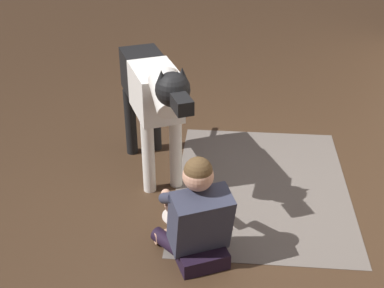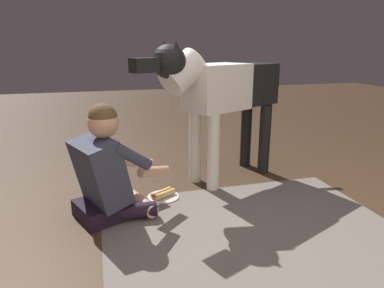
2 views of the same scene
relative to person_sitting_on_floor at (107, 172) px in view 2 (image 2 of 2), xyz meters
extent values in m
plane|color=#3F2B1B|center=(-0.69, 0.21, -0.33)|extent=(14.77, 14.77, 0.00)
cube|color=#696059|center=(-0.90, 0.49, -0.33)|extent=(1.94, 1.47, 0.01)
cube|color=black|center=(0.09, 0.04, -0.27)|extent=(0.36, 0.41, 0.12)
cylinder|color=black|center=(0.01, -0.17, -0.27)|extent=(0.35, 0.37, 0.11)
cylinder|color=tan|center=(-0.16, -0.16, -0.27)|extent=(0.25, 0.36, 0.09)
cylinder|color=black|center=(-0.12, 0.12, -0.27)|extent=(0.40, 0.12, 0.11)
cylinder|color=tan|center=(-0.23, -0.01, -0.27)|extent=(0.21, 0.37, 0.09)
cube|color=#33374A|center=(0.05, 0.02, 0.01)|extent=(0.44, 0.49, 0.49)
cylinder|color=#33374A|center=(-0.03, -0.20, 0.14)|extent=(0.30, 0.19, 0.24)
cylinder|color=tan|center=(-0.23, -0.24, -0.03)|extent=(0.28, 0.14, 0.12)
cylinder|color=#33374A|center=(-0.17, 0.12, 0.14)|extent=(0.30, 0.19, 0.24)
cylinder|color=tan|center=(-0.33, -0.01, -0.03)|extent=(0.27, 0.20, 0.12)
sphere|color=tan|center=(0.00, 0.00, 0.35)|extent=(0.21, 0.21, 0.21)
sphere|color=brown|center=(0.00, 0.00, 0.39)|extent=(0.19, 0.19, 0.19)
cylinder|color=silver|center=(-0.87, -0.25, -0.01)|extent=(0.11, 0.11, 0.66)
cylinder|color=silver|center=(-0.77, -0.47, -0.01)|extent=(0.11, 0.11, 0.66)
cylinder|color=black|center=(-1.47, -0.52, -0.01)|extent=(0.11, 0.11, 0.66)
cylinder|color=black|center=(-1.37, -0.73, -0.01)|extent=(0.11, 0.11, 0.66)
cube|color=silver|center=(-0.95, -0.42, 0.51)|extent=(0.61, 0.52, 0.38)
cube|color=black|center=(-1.31, -0.58, 0.51)|extent=(0.54, 0.48, 0.36)
cylinder|color=silver|center=(-0.61, -0.27, 0.65)|extent=(0.44, 0.37, 0.36)
sphere|color=black|center=(-0.50, -0.22, 0.74)|extent=(0.25, 0.25, 0.25)
cube|color=black|center=(-0.30, -0.13, 0.72)|extent=(0.22, 0.18, 0.10)
cone|color=black|center=(-0.54, -0.15, 0.83)|extent=(0.12, 0.12, 0.11)
cone|color=black|center=(-0.48, -0.29, 0.83)|extent=(0.12, 0.12, 0.11)
cylinder|color=black|center=(-1.53, -0.67, 0.48)|extent=(0.33, 0.18, 0.22)
cylinder|color=silver|center=(-0.43, -0.19, -0.33)|extent=(0.26, 0.26, 0.01)
cylinder|color=#D2B865|center=(-0.41, -0.21, -0.30)|extent=(0.19, 0.14, 0.05)
cylinder|color=#D2B865|center=(-0.44, -0.17, -0.30)|extent=(0.19, 0.14, 0.05)
cylinder|color=#923A1F|center=(-0.43, -0.19, -0.29)|extent=(0.19, 0.13, 0.04)
camera|label=1|loc=(2.83, 0.21, 2.23)|focal=48.42mm
camera|label=2|loc=(0.03, 2.35, 0.86)|focal=32.37mm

